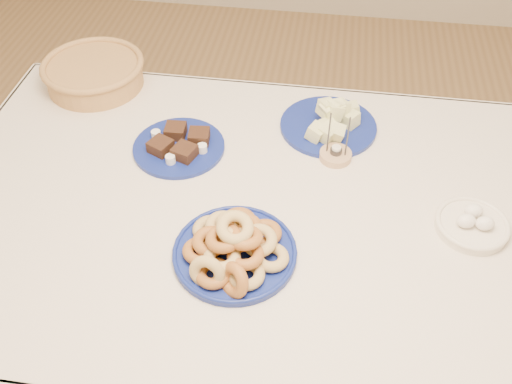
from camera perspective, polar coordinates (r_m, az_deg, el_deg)
ground at (r=2.07m, az=0.21°, el=-15.90°), size 5.00×5.00×0.00m
dining_table at (r=1.54m, az=0.27°, el=-4.13°), size 1.71×1.11×0.75m
donut_platter at (r=1.33m, az=-2.24°, el=-5.63°), size 0.37×0.37×0.13m
melon_plate at (r=1.69m, az=7.49°, el=6.88°), size 0.35×0.35×0.10m
brownie_plate at (r=1.63m, az=-7.69°, el=4.65°), size 0.27×0.27×0.05m
wicker_basket at (r=1.93m, az=-15.89°, el=11.43°), size 0.35×0.35×0.09m
candle_holder at (r=1.60m, az=7.97°, el=3.73°), size 0.10×0.10×0.15m
egg_bowl at (r=1.49m, az=20.81°, el=-3.01°), size 0.21×0.21×0.06m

